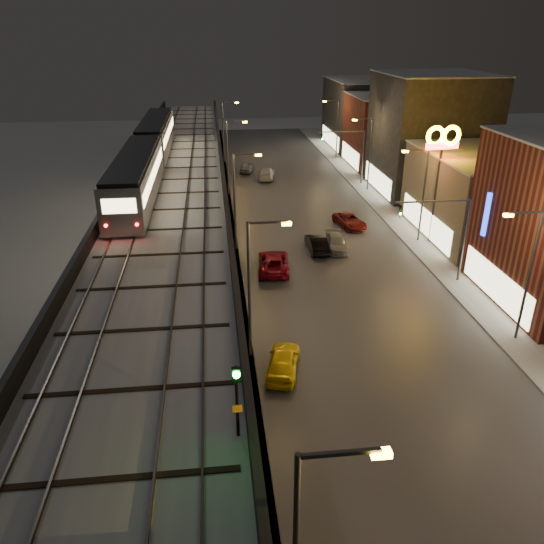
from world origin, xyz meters
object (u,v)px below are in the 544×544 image
subway_train (148,153)px  car_near_white (317,244)px  car_mid_silver (273,263)px  rail_signal (237,389)px  car_far_white (247,168)px  car_mid_dark (266,174)px  car_onc_dark (350,221)px  car_taxi (283,362)px  car_onc_white (336,243)px

subway_train → car_near_white: (15.20, -5.74, -7.59)m
car_mid_silver → rail_signal: bearing=86.5°
car_far_white → car_near_white: bearing=110.9°
car_near_white → car_mid_dark: (-1.98, 26.32, 0.02)m
subway_train → car_onc_dark: 21.28m
car_mid_dark → car_mid_silver: bearing=95.0°
car_taxi → car_onc_white: 20.18m
subway_train → car_mid_dark: bearing=57.3°
rail_signal → car_onc_white: rail_signal is taller
car_taxi → car_mid_dark: 44.98m
car_mid_silver → car_near_white: bearing=-133.8°
subway_train → car_near_white: size_ratio=7.87×
subway_train → rail_signal: 37.41m
rail_signal → subway_train: bearing=99.9°
car_mid_dark → car_far_white: 4.71m
subway_train → car_taxi: subway_train is taller
car_far_white → rail_signal: bearing=98.6°
car_mid_silver → car_onc_white: size_ratio=1.25×
car_near_white → car_mid_dark: bearing=-86.2°
car_taxi → car_onc_dark: bearing=-98.6°
car_onc_white → car_mid_silver: bearing=-144.4°
subway_train → car_onc_white: 19.54m
car_near_white → car_far_white: size_ratio=1.12×
rail_signal → car_onc_dark: (13.45, 37.27, -7.92)m
rail_signal → car_onc_dark: rail_signal is taller
subway_train → car_taxi: bearing=-68.4°
rail_signal → car_near_white: 33.27m
subway_train → car_taxi: (9.62, -24.25, -7.58)m
rail_signal → car_onc_dark: bearing=70.2°
car_mid_dark → car_onc_white: car_mid_dark is taller
car_mid_dark → rail_signal: bearing=92.9°
car_far_white → subway_train: bearing=79.0°
subway_train → car_onc_dark: subway_train is taller
car_taxi → car_onc_white: size_ratio=1.00×
rail_signal → car_onc_white: bearing=71.2°
car_far_white → car_onc_white: bearing=114.5°
car_taxi → car_mid_dark: bearing=-80.6°
car_onc_dark → car_onc_white: car_onc_dark is taller
subway_train → car_taxi: 27.17m
car_taxi → car_mid_silver: size_ratio=0.81×
car_onc_dark → car_onc_white: bearing=-126.9°
car_near_white → car_mid_dark: car_mid_dark is taller
rail_signal → car_mid_dark: (6.82, 57.44, -7.82)m
subway_train → car_onc_white: (17.09, -5.50, -7.69)m
car_mid_dark → car_onc_dark: car_mid_dark is taller
rail_signal → car_mid_silver: size_ratio=0.50×
car_taxi → car_mid_dark: car_mid_dark is taller
subway_train → car_near_white: bearing=-20.7°
car_near_white → car_mid_silver: 5.89m
car_mid_dark → car_onc_dark: size_ratio=1.10×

